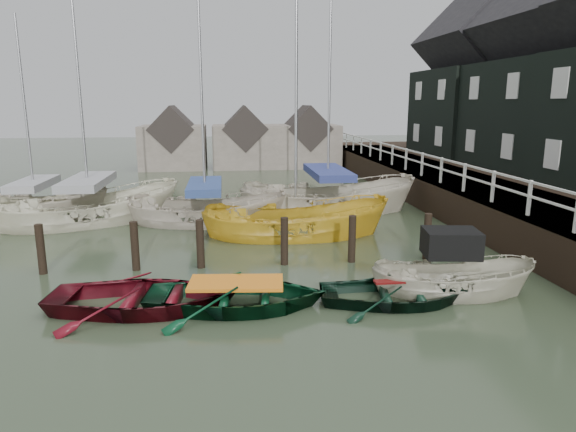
{
  "coord_description": "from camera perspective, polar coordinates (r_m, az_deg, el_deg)",
  "views": [
    {
      "loc": [
        -0.45,
        -11.18,
        4.64
      ],
      "look_at": [
        1.33,
        3.19,
        1.4
      ],
      "focal_mm": 32.0,
      "sensor_mm": 36.0,
      "label": 1
    }
  ],
  "objects": [
    {
      "name": "ground",
      "position": [
        12.12,
        -4.46,
        -9.94
      ],
      "size": [
        120.0,
        120.0,
        0.0
      ],
      "primitive_type": "plane",
      "color": "#283421",
      "rests_on": "ground"
    },
    {
      "name": "pier",
      "position": [
        23.72,
        17.81,
        2.46
      ],
      "size": [
        3.04,
        32.0,
        2.7
      ],
      "color": "black",
      "rests_on": "ground"
    },
    {
      "name": "land_strip",
      "position": [
        26.63,
        28.57,
        1.02
      ],
      "size": [
        14.0,
        38.0,
        1.5
      ],
      "primitive_type": "cube",
      "color": "black",
      "rests_on": "ground"
    },
    {
      "name": "mooring_pilings",
      "position": [
        14.79,
        -9.37,
        -3.82
      ],
      "size": [
        13.72,
        0.22,
        1.8
      ],
      "color": "black",
      "rests_on": "ground"
    },
    {
      "name": "far_sheds",
      "position": [
        37.31,
        -5.12,
        8.27
      ],
      "size": [
        14.0,
        4.08,
        4.39
      ],
      "color": "#665B51",
      "rests_on": "ground"
    },
    {
      "name": "rowboat_red",
      "position": [
        12.36,
        -15.7,
        -9.94
      ],
      "size": [
        4.51,
        3.43,
        0.88
      ],
      "primitive_type": "imported",
      "rotation": [
        0.0,
        0.0,
        1.47
      ],
      "color": "#510B14",
      "rests_on": "ground"
    },
    {
      "name": "rowboat_green",
      "position": [
        12.06,
        -5.72,
        -10.09
      ],
      "size": [
        4.39,
        3.33,
        0.85
      ],
      "primitive_type": "imported",
      "rotation": [
        0.0,
        0.0,
        1.47
      ],
      "color": "#08321B",
      "rests_on": "ground"
    },
    {
      "name": "rowboat_dkgreen",
      "position": [
        12.53,
        11.73,
        -9.4
      ],
      "size": [
        3.85,
        3.0,
        0.73
      ],
      "primitive_type": "imported",
      "rotation": [
        0.0,
        0.0,
        1.42
      ],
      "color": "black",
      "rests_on": "ground"
    },
    {
      "name": "motorboat",
      "position": [
        13.33,
        17.65,
        -7.87
      ],
      "size": [
        4.11,
        2.07,
        2.35
      ],
      "rotation": [
        0.0,
        0.0,
        1.41
      ],
      "color": "beige",
      "rests_on": "ground"
    },
    {
      "name": "sailboat_a",
      "position": [
        21.53,
        -21.06,
        -0.54
      ],
      "size": [
        7.56,
        5.21,
        11.09
      ],
      "rotation": [
        0.0,
        0.0,
        1.97
      ],
      "color": "beige",
      "rests_on": "ground"
    },
    {
      "name": "sailboat_b",
      "position": [
        20.25,
        -9.1,
        -0.63
      ],
      "size": [
        6.61,
        3.4,
        10.54
      ],
      "rotation": [
        0.0,
        0.0,
        1.4
      ],
      "color": "beige",
      "rests_on": "ground"
    },
    {
      "name": "sailboat_c",
      "position": [
        18.18,
        0.86,
        -2.16
      ],
      "size": [
        6.66,
        2.73,
        9.95
      ],
      "rotation": [
        0.0,
        0.0,
        1.53
      ],
      "color": "gold",
      "rests_on": "ground"
    },
    {
      "name": "sailboat_d",
      "position": [
        22.15,
        4.4,
        0.63
      ],
      "size": [
        7.67,
        3.34,
        13.36
      ],
      "rotation": [
        0.0,
        0.0,
        1.5
      ],
      "color": "beige",
      "rests_on": "ground"
    },
    {
      "name": "sailboat_e",
      "position": [
        23.45,
        -26.15,
        0.03
      ],
      "size": [
        6.18,
        2.87,
        9.07
      ],
      "rotation": [
        0.0,
        0.0,
        1.46
      ],
      "color": "beige",
      "rests_on": "ground"
    }
  ]
}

